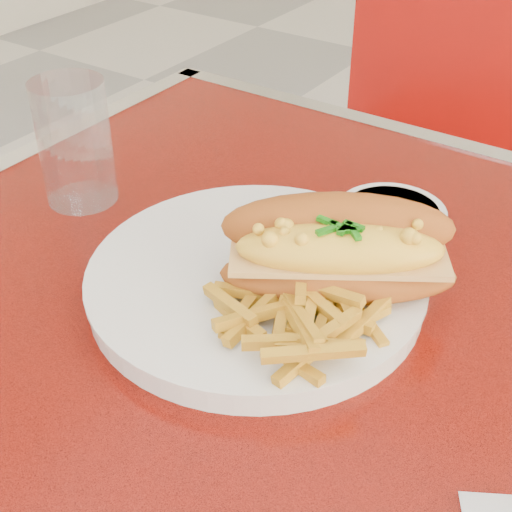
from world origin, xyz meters
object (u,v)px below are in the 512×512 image
Objects in this scene: dinner_plate at (256,280)px; mac_hoagie at (338,250)px; water_tumbler at (75,143)px; gravy_ramekin at (389,233)px; diner_table at (438,510)px; fork at (302,310)px; sauce_cup_left at (292,229)px.

dinner_plate is 1.72× the size of mac_hoagie.
water_tumbler reaches higher than dinner_plate.
gravy_ramekin is at bearing 56.01° from dinner_plate.
diner_table is at bearing -42.80° from gravy_ramekin.
water_tumbler is at bearing -165.98° from gravy_ramekin.
gravy_ramekin is at bearing 137.20° from diner_table.
water_tumbler reaches higher than fork.
fork is at bearing -96.20° from gravy_ramekin.
dinner_plate is 2.89× the size of fork.
water_tumbler is (-0.33, -0.08, 0.04)m from gravy_ramekin.
dinner_plate reaches higher than fork.
dinner_plate is 5.45× the size of sauce_cup_left.
gravy_ramekin is (-0.13, 0.12, 0.19)m from diner_table.
sauce_cup_left is at bearing 157.78° from diner_table.
mac_hoagie is at bearing 18.97° from dinner_plate.
dinner_plate is at bearing -7.06° from water_tumbler.
gravy_ramekin is 0.10m from sauce_cup_left.
dinner_plate is 0.07m from fork.
gravy_ramekin is 0.34m from water_tumbler.
water_tumbler is (-0.25, 0.03, 0.06)m from dinner_plate.
sauce_cup_left is at bearing 111.56° from mac_hoagie.
fork is (0.06, -0.02, 0.01)m from dinner_plate.
sauce_cup_left reaches higher than diner_table.
diner_table is 9.15× the size of fork.
water_tumbler reaches higher than sauce_cup_left.
dinner_plate reaches higher than diner_table.
fork is 1.89× the size of sauce_cup_left.
mac_hoagie is at bearing -24.50° from fork.
fork is 0.99× the size of water_tumbler.
water_tumbler is (-0.32, 0.05, 0.05)m from fork.
sauce_cup_left is (-0.08, 0.06, -0.04)m from mac_hoagie.
diner_table is 17.29× the size of sauce_cup_left.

